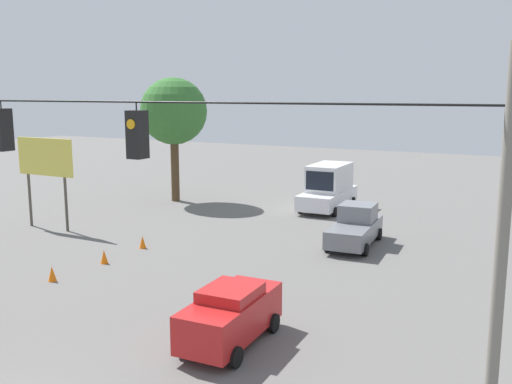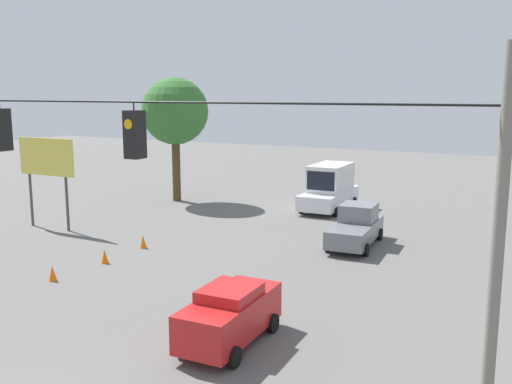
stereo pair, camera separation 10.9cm
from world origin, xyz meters
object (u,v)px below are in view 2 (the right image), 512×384
Objects in this scene: pickup_truck_grey_oncoming_deep at (356,227)px; traffic_cone_fourth at (143,242)px; box_truck_white_withflow_deep at (330,187)px; traffic_cone_second at (52,273)px; tree_horizon_left at (175,112)px; sedan_red_crossing_near at (230,314)px; traffic_cone_third at (105,256)px; overhead_signal_span at (6,203)px; roadside_billboard at (46,163)px.

pickup_truck_grey_oncoming_deep is 8.07× the size of traffic_cone_fourth.
box_truck_white_withflow_deep is 9.41m from pickup_truck_grey_oncoming_deep.
tree_horizon_left is (6.05, -17.52, 6.21)m from traffic_cone_second.
sedan_red_crossing_near is 6.53× the size of traffic_cone_third.
overhead_signal_span is 2.45× the size of tree_horizon_left.
pickup_truck_grey_oncoming_deep is (0.18, -13.42, -0.01)m from sedan_red_crossing_near.
roadside_billboard is 11.09m from tree_horizon_left.
roadside_billboard reaches higher than traffic_cone_fourth.
overhead_signal_span reaches higher than box_truck_white_withflow_deep.
box_truck_white_withflow_deep is 22.15m from sedan_red_crossing_near.
box_truck_white_withflow_deep is (1.87, -27.33, -3.80)m from overhead_signal_span.
overhead_signal_span is 13.42m from traffic_cone_third.
pickup_truck_grey_oncoming_deep reaches higher than traffic_cone_second.
tree_horizon_left is at bearing -66.78° from traffic_cone_third.
overhead_signal_span is at bearing 132.91° from traffic_cone_second.
roadside_billboard is at bearing -26.49° from traffic_cone_third.
roadside_billboard is (7.58, -6.85, 3.58)m from traffic_cone_second.
tree_horizon_left is (-1.53, -10.67, 2.63)m from roadside_billboard.
overhead_signal_span reaches higher than traffic_cone_second.
sedan_red_crossing_near is 13.42m from pickup_truck_grey_oncoming_deep.
traffic_cone_third is (-0.19, -2.98, 0.00)m from traffic_cone_second.
box_truck_white_withflow_deep is at bearing -61.00° from pickup_truck_grey_oncoming_deep.
tree_horizon_left is at bearing -20.56° from pickup_truck_grey_oncoming_deep.
overhead_signal_span is at bearing 122.87° from traffic_cone_third.
sedan_red_crossing_near reaches higher than traffic_cone_fourth.
overhead_signal_span is at bearing 93.90° from box_truck_white_withflow_deep.
tree_horizon_left reaches higher than overhead_signal_span.
traffic_cone_second is 2.99m from traffic_cone_third.
traffic_cone_second is at bearing 137.87° from roadside_billboard.
pickup_truck_grey_oncoming_deep is (-2.69, -19.12, -4.34)m from overhead_signal_span.
traffic_cone_fourth is 0.12× the size of roadside_billboard.
traffic_cone_second is at bearing 89.08° from traffic_cone_fourth.
traffic_cone_second is 10.83m from roadside_billboard.
sedan_red_crossing_near is at bearing 129.43° from tree_horizon_left.
overhead_signal_span is 4.12× the size of pickup_truck_grey_oncoming_deep.
traffic_cone_third is at bearing 91.86° from traffic_cone_fourth.
sedan_red_crossing_near is 12.44m from traffic_cone_fourth.
traffic_cone_third is 17.00m from tree_horizon_left.
sedan_red_crossing_near is at bearing 153.69° from traffic_cone_third.
tree_horizon_left reaches higher than traffic_cone_third.
traffic_cone_fourth is at bearing -62.94° from overhead_signal_span.
box_truck_white_withflow_deep is 9.36× the size of traffic_cone_third.
tree_horizon_left is at bearing -62.53° from overhead_signal_span.
overhead_signal_span reaches higher than pickup_truck_grey_oncoming_deep.
overhead_signal_span reaches higher than traffic_cone_third.
box_truck_white_withflow_deep is 14.82m from traffic_cone_fourth.
traffic_cone_second is at bearing -47.09° from overhead_signal_span.
traffic_cone_fourth is at bearing -38.45° from sedan_red_crossing_near.
traffic_cone_third is 0.12× the size of roadside_billboard.
sedan_red_crossing_near is 25.60m from tree_horizon_left.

